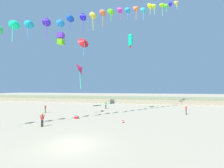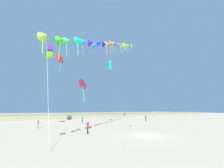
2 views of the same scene
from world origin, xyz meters
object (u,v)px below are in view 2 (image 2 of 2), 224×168
at_px(person_near_left, 38,123).
at_px(person_mid_center, 88,126).
at_px(large_kite_mid_trail, 84,84).
at_px(beach_ball, 130,126).
at_px(large_kite_outer_drift, 49,51).
at_px(person_near_right, 82,118).
at_px(beach_cooler, 90,127).
at_px(large_kite_low_lead, 110,66).
at_px(large_kite_high_solo, 61,58).
at_px(person_far_left, 146,118).

distance_m(person_near_left, person_mid_center, 10.81).
bearing_deg(large_kite_mid_trail, beach_ball, -26.04).
relative_size(large_kite_mid_trail, large_kite_outer_drift, 1.92).
distance_m(person_near_right, beach_cooler, 11.72).
distance_m(large_kite_low_lead, large_kite_high_solo, 12.57).
bearing_deg(person_near_right, beach_cooler, -98.35).
relative_size(large_kite_mid_trail, beach_cooler, 8.08).
distance_m(person_far_left, large_kite_outer_drift, 28.18).
relative_size(large_kite_outer_drift, beach_ball, 6.69).
height_order(person_far_left, large_kite_high_solo, large_kite_high_solo).
height_order(person_far_left, large_kite_mid_trail, large_kite_mid_trail).
xyz_separation_m(large_kite_mid_trail, beach_cooler, (0.55, -2.63, -7.88)).
bearing_deg(person_mid_center, person_near_right, 77.98).
xyz_separation_m(large_kite_mid_trail, beach_ball, (7.93, -3.87, -7.92)).
distance_m(person_near_left, beach_cooler, 8.78).
bearing_deg(large_kite_low_lead, large_kite_outer_drift, -174.92).
xyz_separation_m(large_kite_low_lead, large_kite_outer_drift, (-14.56, -1.29, 0.92)).
bearing_deg(person_near_left, large_kite_outer_drift, 72.35).
distance_m(person_mid_center, person_far_left, 22.95).
bearing_deg(person_far_left, large_kite_high_solo, 165.68).
bearing_deg(person_near_left, person_mid_center, -55.74).
relative_size(large_kite_low_lead, large_kite_mid_trail, 0.61).
bearing_deg(person_near_left, large_kite_low_lead, 16.48).
relative_size(person_near_left, beach_cooler, 2.71).
xyz_separation_m(person_far_left, beach_cooler, (-17.41, -7.02, -0.69)).
bearing_deg(large_kite_high_solo, person_near_left, -113.83).
relative_size(large_kite_low_lead, large_kite_high_solo, 0.58).
bearing_deg(person_near_left, person_far_left, 7.74).
bearing_deg(person_near_right, person_far_left, -16.15).
height_order(person_near_left, beach_cooler, person_near_left).
bearing_deg(large_kite_low_lead, person_far_left, -6.79).
height_order(person_near_right, person_far_left, person_near_right).
height_order(person_near_right, beach_ball, person_near_right).
bearing_deg(large_kite_outer_drift, person_far_left, 0.30).
height_order(person_near_right, large_kite_low_lead, large_kite_low_lead).
bearing_deg(beach_cooler, person_far_left, 21.97).
distance_m(person_far_left, large_kite_low_lead, 16.53).
distance_m(person_near_right, large_kite_mid_trail, 11.66).
height_order(person_near_left, beach_ball, person_near_left).
relative_size(person_mid_center, beach_cooler, 2.89).
bearing_deg(large_kite_outer_drift, beach_cooler, -44.82).
relative_size(large_kite_outer_drift, beach_cooler, 4.20).
distance_m(person_near_right, beach_ball, 14.04).
bearing_deg(beach_ball, person_near_right, 113.91).
bearing_deg(large_kite_high_solo, large_kite_mid_trail, -70.47).
relative_size(person_near_left, large_kite_mid_trail, 0.34).
xyz_separation_m(person_mid_center, person_far_left, (19.32, 12.39, -0.06)).
bearing_deg(large_kite_high_solo, person_far_left, -14.32).
distance_m(large_kite_high_solo, beach_ball, 23.85).
height_order(person_mid_center, large_kite_low_lead, large_kite_low_lead).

